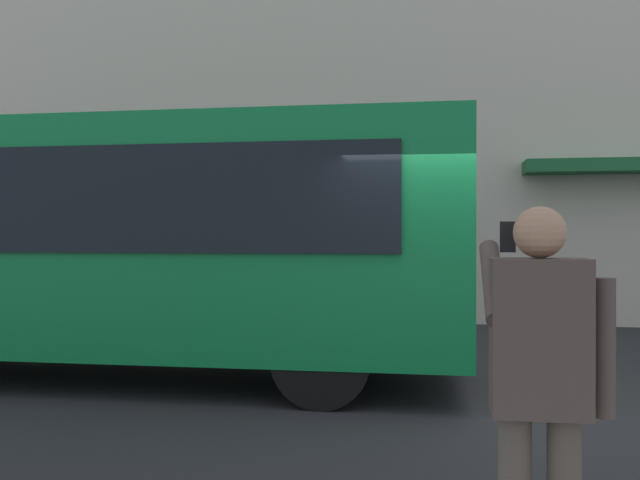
% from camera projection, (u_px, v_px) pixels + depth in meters
% --- Properties ---
extents(ground_plane, '(60.00, 60.00, 0.00)m').
position_uv_depth(ground_plane, '(469.00, 400.00, 7.30)').
color(ground_plane, '#232326').
extents(building_facade_far, '(28.00, 1.55, 12.00)m').
position_uv_depth(building_facade_far, '(453.00, 23.00, 13.97)').
color(building_facade_far, beige).
rests_on(building_facade_far, ground_plane).
extents(red_bus, '(9.05, 2.54, 3.08)m').
position_uv_depth(red_bus, '(91.00, 239.00, 8.51)').
color(red_bus, '#0F7238').
rests_on(red_bus, ground_plane).
extents(pedestrian_photographer, '(0.53, 0.52, 1.70)m').
position_uv_depth(pedestrian_photographer, '(540.00, 374.00, 2.95)').
color(pedestrian_photographer, '#4C4238').
rests_on(pedestrian_photographer, sidewalk_curb).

